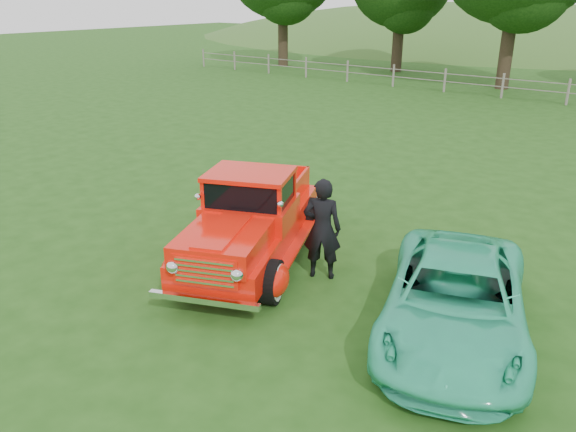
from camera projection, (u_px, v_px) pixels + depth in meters
The scene contains 5 objects.
ground at pixel (250, 285), 9.94m from camera, with size 140.00×140.00×0.00m, color #1F4913.
fence_line at pixel (568, 92), 25.80m from camera, with size 48.00×0.12×1.20m.
red_pickup at pixel (252, 220), 10.65m from camera, with size 3.62×5.27×1.78m.
teal_sedan at pixel (455, 300), 8.25m from camera, with size 2.01×4.36×1.21m, color #31C796.
man at pixel (322, 229), 9.91m from camera, with size 0.68×0.45×1.87m, color black.
Camera 1 is at (5.95, -6.50, 4.80)m, focal length 35.00 mm.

